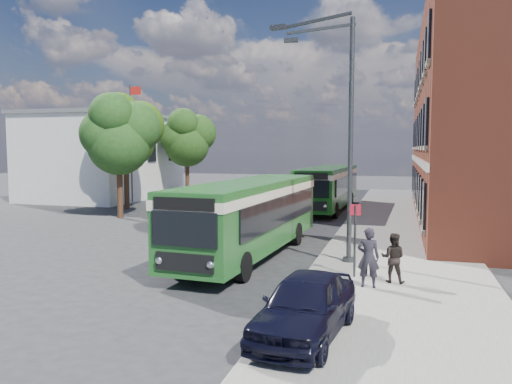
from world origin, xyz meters
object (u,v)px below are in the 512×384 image
(street_lamp, at_px, (341,136))
(bus_front, at_px, (250,211))
(parked_car, at_px, (305,305))
(bus_rear, at_px, (328,184))

(street_lamp, relative_size, bus_front, 0.78)
(parked_car, bearing_deg, bus_rear, 103.33)
(bus_front, relative_size, bus_rear, 0.95)
(bus_front, height_order, parked_car, bus_front)
(street_lamp, bearing_deg, bus_front, 171.06)
(street_lamp, distance_m, bus_rear, 17.03)
(bus_front, height_order, bus_rear, same)
(bus_rear, relative_size, parked_car, 2.95)
(street_lamp, xyz_separation_m, parked_car, (0.17, -7.75, -3.94))
(street_lamp, bearing_deg, parked_car, -88.73)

